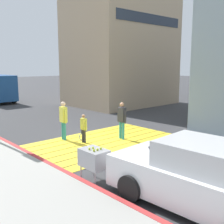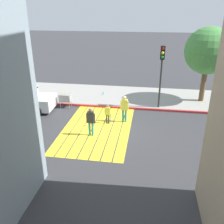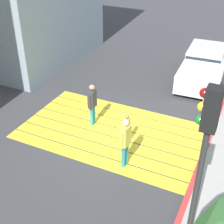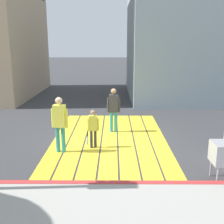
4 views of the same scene
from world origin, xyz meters
name	(u,v)px [view 4 (image 4 of 4)]	position (x,y,z in m)	size (l,w,h in m)	color
ground_plane	(110,139)	(0.00, 0.00, 0.00)	(120.00, 120.00, 0.00)	#38383A
crosswalk_stripes	(110,139)	(0.00, 0.00, 0.01)	(6.40, 3.80, 0.01)	yellow
curb_painted	(108,185)	(-3.25, 0.00, 0.07)	(0.16, 40.00, 0.13)	#BC3333
building_far_south	(188,25)	(8.50, -4.63, 4.28)	(8.00, 7.04, 8.56)	#8C9EA8
pedestrian_adult_lead	(114,107)	(0.84, -0.14, 0.95)	(0.21, 0.48, 1.63)	teal
pedestrian_adult_trailing	(60,121)	(-1.14, 1.45, 0.98)	(0.26, 0.49, 1.69)	teal
pedestrian_child_with_racket	(93,127)	(-0.77, 0.51, 0.68)	(0.29, 0.39, 1.22)	#333338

